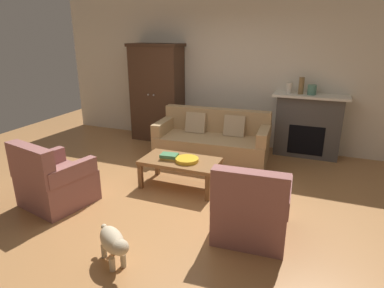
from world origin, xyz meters
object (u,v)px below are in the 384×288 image
object	(u,v)px
armoire	(157,93)
couch	(212,142)
coffee_table	(180,163)
armchair_near_left	(54,182)
mantel_vase_jade	(312,90)
mantel_vase_cream	(289,88)
book_stack	(170,157)
fruit_bowl	(187,160)
fireplace	(308,125)
armchair_near_right	(251,210)
dog	(113,242)
mantel_vase_bronze	(301,86)

from	to	relation	value
armoire	couch	size ratio (longest dim) A/B	0.98
coffee_table	armchair_near_left	world-z (taller)	armchair_near_left
armoire	mantel_vase_jade	distance (m)	2.96
mantel_vase_cream	book_stack	bearing A→B (deg)	-123.84
coffee_table	fruit_bowl	size ratio (longest dim) A/B	3.35
fireplace	armoire	xyz separation A→B (m)	(-2.95, -0.08, 0.40)
armoire	coffee_table	size ratio (longest dim) A/B	1.76
fireplace	mantel_vase_jade	world-z (taller)	mantel_vase_jade
mantel_vase_jade	armchair_near_right	distance (m)	3.01
fruit_bowl	mantel_vase_jade	distance (m)	2.63
fruit_bowl	dog	distance (m)	1.78
fireplace	mantel_vase_bronze	bearing A→B (deg)	-174.31
armoire	couch	distance (m)	1.75
couch	fruit_bowl	xyz separation A→B (m)	(0.03, -1.23, 0.13)
mantel_vase_cream	armchair_near_left	bearing A→B (deg)	-129.33
fruit_bowl	dog	size ratio (longest dim) A/B	0.67
fireplace	couch	bearing A→B (deg)	-151.46
fireplace	coffee_table	xyz separation A→B (m)	(-1.60, -2.02, -0.20)
mantel_vase_cream	mantel_vase_jade	xyz separation A→B (m)	(0.38, 0.00, -0.01)
mantel_vase_bronze	armchair_near_left	xyz separation A→B (m)	(-2.72, -3.08, -0.95)
mantel_vase_bronze	armchair_near_left	distance (m)	4.22
mantel_vase_jade	armchair_near_left	distance (m)	4.33
coffee_table	armoire	bearing A→B (deg)	124.83
couch	fireplace	bearing A→B (deg)	28.54
mantel_vase_bronze	mantel_vase_jade	xyz separation A→B (m)	(0.18, 0.00, -0.06)
armchair_near_left	dog	world-z (taller)	armchair_near_left
coffee_table	fruit_bowl	world-z (taller)	fruit_bowl
armoire	armchair_near_left	distance (m)	3.09
fireplace	mantel_vase_cream	world-z (taller)	mantel_vase_cream
mantel_vase_cream	armchair_near_left	size ratio (longest dim) A/B	0.21
coffee_table	dog	bearing A→B (deg)	-87.26
mantel_vase_cream	armchair_near_right	bearing A→B (deg)	-90.14
fireplace	fruit_bowl	bearing A→B (deg)	-125.78
armchair_near_right	mantel_vase_cream	bearing A→B (deg)	89.86
book_stack	mantel_vase_bronze	world-z (taller)	mantel_vase_bronze
mantel_vase_jade	couch	bearing A→B (deg)	-151.99
fruit_bowl	armchair_near_left	xyz separation A→B (m)	(-1.42, -1.05, -0.13)
armoire	couch	xyz separation A→B (m)	(1.44, -0.74, -0.65)
fruit_bowl	mantel_vase_jade	size ratio (longest dim) A/B	1.93
coffee_table	mantel_vase_bronze	world-z (taller)	mantel_vase_bronze
mantel_vase_jade	dog	world-z (taller)	mantel_vase_jade
coffee_table	armchair_near_right	size ratio (longest dim) A/B	1.25
armoire	coffee_table	distance (m)	2.44
couch	coffee_table	xyz separation A→B (m)	(-0.09, -1.20, 0.05)
dog	mantel_vase_cream	bearing A→B (deg)	73.41
fruit_bowl	mantel_vase_bronze	world-z (taller)	mantel_vase_bronze
coffee_table	couch	bearing A→B (deg)	85.77
coffee_table	mantel_vase_bronze	distance (m)	2.61
couch	armchair_near_left	world-z (taller)	armchair_near_left
fireplace	mantel_vase_cream	size ratio (longest dim) A/B	6.70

